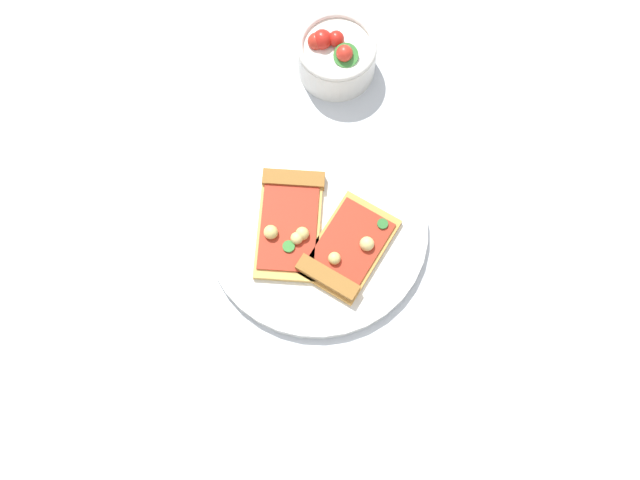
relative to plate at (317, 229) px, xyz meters
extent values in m
plane|color=silver|center=(0.03, -0.01, -0.01)|extent=(2.40, 2.40, 0.00)
cylinder|color=white|center=(0.00, 0.00, 0.00)|extent=(0.27, 0.27, 0.01)
cube|color=gold|center=(0.05, -0.01, 0.01)|extent=(0.10, 0.14, 0.01)
cube|color=#A36B2D|center=(0.04, -0.06, 0.02)|extent=(0.08, 0.04, 0.02)
cube|color=#B22D19|center=(0.05, -0.01, 0.02)|extent=(0.09, 0.12, 0.00)
cylinder|color=#2D722D|center=(0.08, 0.03, 0.02)|extent=(0.01, 0.01, 0.00)
sphere|color=#EAD172|center=(0.03, -0.04, 0.02)|extent=(0.02, 0.02, 0.02)
sphere|color=#F2D87F|center=(0.07, -0.01, 0.02)|extent=(0.02, 0.02, 0.02)
cube|color=#E5B256|center=(-0.03, -0.01, 0.01)|extent=(0.11, 0.15, 0.01)
cube|color=#A36B2D|center=(-0.05, 0.05, 0.01)|extent=(0.08, 0.04, 0.01)
cube|color=#B22D19|center=(-0.03, -0.01, 0.02)|extent=(0.10, 0.13, 0.00)
cylinder|color=#388433|center=(-0.02, -0.04, 0.02)|extent=(0.01, 0.01, 0.00)
sphere|color=#EAD172|center=(-0.05, -0.03, 0.02)|extent=(0.02, 0.02, 0.02)
sphere|color=#F2D87F|center=(-0.02, -0.03, 0.02)|extent=(0.02, 0.02, 0.02)
sphere|color=#EAD172|center=(-0.01, -0.02, 0.02)|extent=(0.02, 0.02, 0.02)
cylinder|color=white|center=(-0.05, 0.23, 0.02)|extent=(0.10, 0.10, 0.05)
torus|color=white|center=(-0.05, 0.23, 0.05)|extent=(0.10, 0.10, 0.01)
sphere|color=red|center=(-0.08, 0.22, 0.05)|extent=(0.02, 0.02, 0.02)
sphere|color=red|center=(-0.06, 0.23, 0.05)|extent=(0.02, 0.02, 0.02)
sphere|color=red|center=(-0.07, 0.23, 0.05)|extent=(0.03, 0.03, 0.03)
sphere|color=red|center=(-0.04, 0.22, 0.05)|extent=(0.02, 0.02, 0.02)
cylinder|color=#388433|center=(-0.04, 0.22, 0.05)|extent=(0.04, 0.04, 0.01)
camera|label=1|loc=(0.11, -0.29, 0.88)|focal=42.55mm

